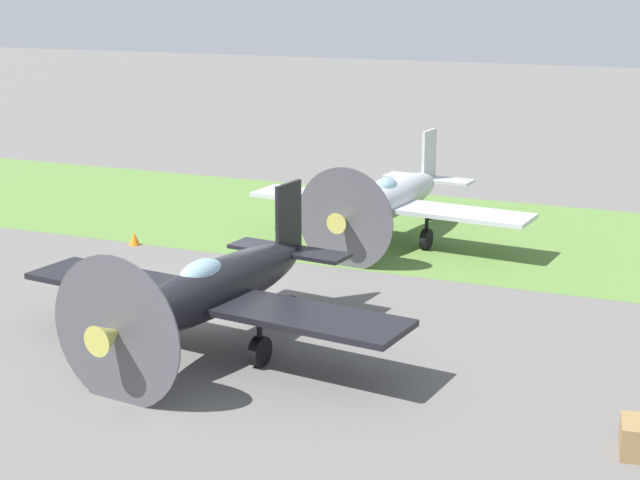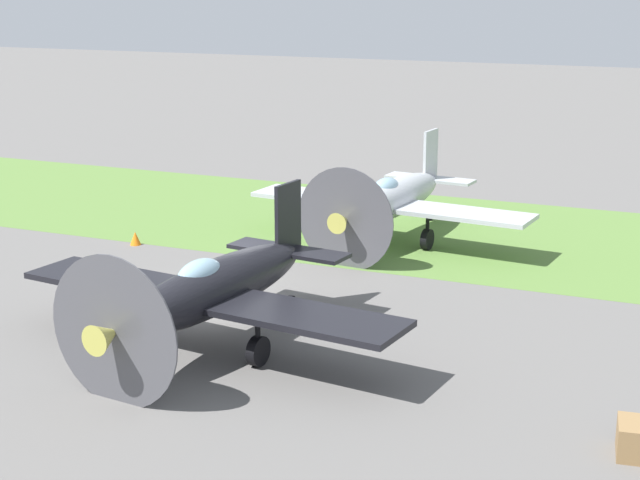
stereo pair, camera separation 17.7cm
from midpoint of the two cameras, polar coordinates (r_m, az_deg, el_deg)
ground_plane at (r=26.31m, az=-5.50°, el=-3.75°), size 160.00×160.00×0.00m
grass_verge at (r=34.89m, az=2.11°, el=1.01°), size 120.00×11.00×0.01m
airplane_lead at (r=22.76m, az=-6.47°, el=-2.86°), size 10.01×7.95×3.55m
airplane_wingman at (r=32.14m, az=3.98°, el=2.41°), size 9.73×7.71×3.45m
runway_marker_cone at (r=32.48m, az=-10.97°, el=0.08°), size 0.36×0.36×0.44m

